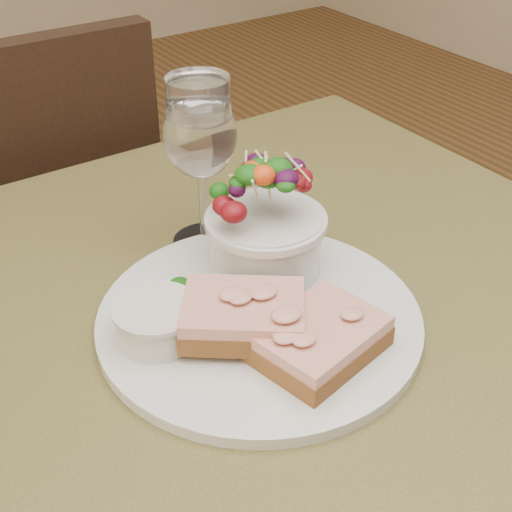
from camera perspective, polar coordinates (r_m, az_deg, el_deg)
cafe_table at (r=0.76m, az=1.63°, el=-10.37°), size 0.80×0.80×0.75m
chair_far at (r=1.42m, az=-17.47°, el=-6.34°), size 0.43×0.43×0.90m
dinner_plate at (r=0.67m, az=0.26°, el=-5.05°), size 0.30×0.30×0.01m
sandwich_front at (r=0.62m, az=5.13°, el=-6.64°), size 0.12×0.10×0.03m
sandwich_back at (r=0.63m, az=-1.00°, el=-4.75°), size 0.13×0.13×0.03m
ramekin at (r=0.64m, az=-7.95°, el=-5.13°), size 0.07×0.07×0.04m
salad_bowl at (r=0.70m, az=0.80°, el=3.07°), size 0.11×0.11×0.13m
garnish at (r=0.68m, az=-7.38°, el=-3.28°), size 0.05×0.04×0.02m
wine_glass at (r=0.73m, az=-4.49°, el=9.22°), size 0.08×0.08×0.18m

